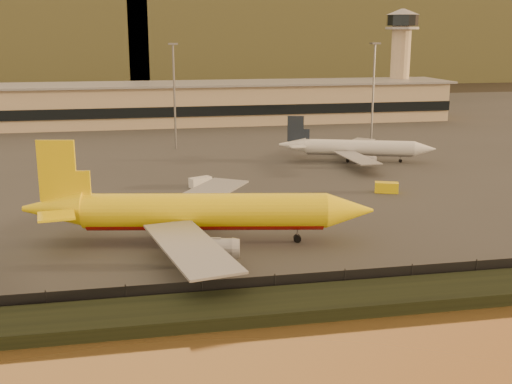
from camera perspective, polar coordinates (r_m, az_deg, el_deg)
ground at (r=84.43m, az=3.72°, el=-5.47°), size 900.00×900.00×0.00m
embankment at (r=69.03m, az=7.36°, el=-9.53°), size 320.00×7.00×1.40m
tarmac at (r=175.37m, az=-4.21°, el=4.80°), size 320.00×220.00×0.20m
perimeter_fence at (r=72.30m, az=6.37°, el=-7.86°), size 300.00×0.05×2.20m
terminal_building at (r=203.71m, az=-9.39°, el=7.68°), size 202.00×25.00×12.60m
control_tower at (r=226.87m, az=12.75°, el=12.06°), size 11.20×11.20×35.50m
apron_light_masts at (r=156.50m, az=2.13°, el=9.47°), size 152.20×12.20×25.40m
distant_hills at (r=416.89m, az=-11.46°, el=14.22°), size 470.00×160.00×70.00m
dhl_cargo_jet at (r=87.03m, az=-5.10°, el=-1.83°), size 47.41×45.82×14.20m
white_narrowbody_jet at (r=144.01m, az=8.92°, el=3.87°), size 33.57×31.89×9.90m
gse_vehicle_yellow at (r=117.05m, az=11.53°, el=0.40°), size 4.52×3.21×1.86m
gse_vehicle_white at (r=119.30m, az=-4.96°, el=0.88°), size 4.43×3.33×1.82m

